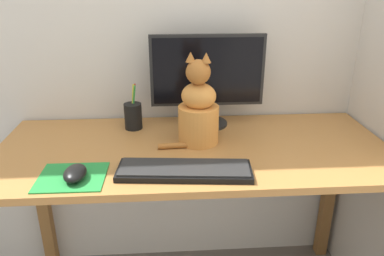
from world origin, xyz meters
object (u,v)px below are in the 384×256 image
(monitor, at_px, (207,77))
(cat, at_px, (198,110))
(keyboard, at_px, (184,170))
(computer_mouse_left, at_px, (75,173))
(pen_cup, at_px, (133,116))

(monitor, bearing_deg, cat, -106.20)
(keyboard, relative_size, computer_mouse_left, 4.06)
(monitor, bearing_deg, keyboard, -105.48)
(monitor, relative_size, pen_cup, 2.49)
(computer_mouse_left, relative_size, pen_cup, 0.58)
(keyboard, xyz_separation_m, cat, (0.06, 0.23, 0.11))
(keyboard, bearing_deg, cat, 80.21)
(pen_cup, bearing_deg, monitor, 4.26)
(monitor, distance_m, cat, 0.20)
(keyboard, xyz_separation_m, pen_cup, (-0.19, 0.39, 0.04))
(keyboard, distance_m, pen_cup, 0.43)
(monitor, bearing_deg, pen_cup, -175.74)
(keyboard, distance_m, computer_mouse_left, 0.33)
(computer_mouse_left, relative_size, cat, 0.31)
(keyboard, relative_size, cat, 1.28)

